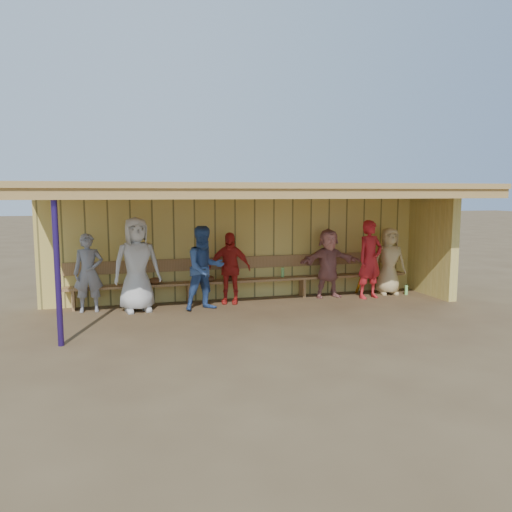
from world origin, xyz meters
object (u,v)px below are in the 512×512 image
Objects in this scene: player_f at (328,263)px; player_d at (229,268)px; player_g at (370,259)px; player_b at (137,265)px; player_a at (89,273)px; player_c at (205,268)px; player_h at (389,261)px; bench at (247,275)px.

player_d is at bearing -179.55° from player_f.
player_d is at bearing 161.30° from player_g.
player_g is (5.02, -0.11, -0.07)m from player_b.
player_d is at bearing 1.10° from player_a.
player_c is 1.11× the size of player_d.
player_f is 1.00× the size of player_h.
player_g reaches higher than player_f.
player_b is at bearing -176.51° from player_f.
player_h is (0.62, 0.25, -0.10)m from player_g.
player_d is at bearing -172.30° from player_h.
player_f is 0.89× the size of player_g.
player_g is at bearing 15.65° from player_d.
bench is at bearing 21.73° from player_c.
player_a reaches higher than player_h.
bench is (-1.81, 0.31, -0.24)m from player_f.
player_a is 0.89× the size of player_g.
player_h is at bearing 0.40° from player_a.
player_f reaches higher than bench.
player_g reaches higher than bench.
player_b is at bearing -151.73° from player_d.
bench is at bearing 6.42° from player_a.
player_f is at bearing -9.59° from bench.
player_a is 0.20× the size of bench.
player_f is 1.85m from bench.
player_b is at bearing 166.10° from player_g.
player_h is at bearing -6.71° from bench.
player_b is 5.65m from player_h.
bench is at bearing 2.74° from player_b.
player_g is 2.75m from bench.
player_h reaches higher than bench.
player_b is 0.25× the size of bench.
player_f is at bearing 1.10° from player_a.
player_h is (6.56, -0.08, -0.00)m from player_a.
player_c is 1.33m from bench.
player_b reaches higher than player_h.
player_d is (1.91, 0.22, -0.18)m from player_b.
player_a is at bearing -171.77° from player_h.
player_g is at bearing -11.04° from player_b.
player_c is at bearing -19.04° from player_b.
player_b reaches higher than player_c.
player_g is 1.12× the size of player_h.
player_c is 1.09× the size of player_h.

